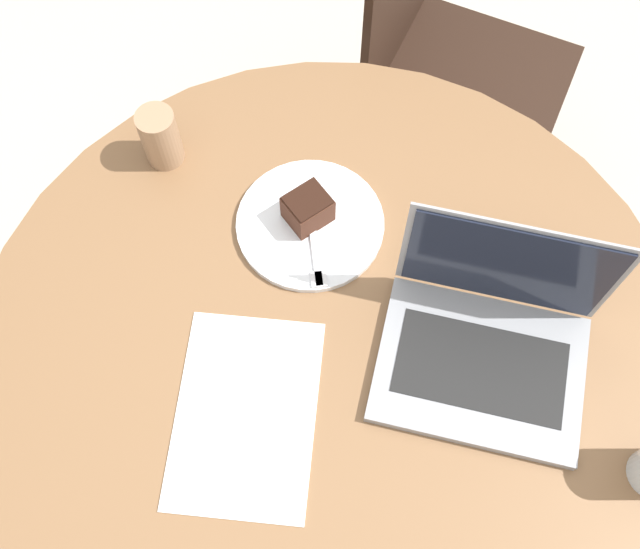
{
  "coord_description": "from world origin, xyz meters",
  "views": [
    {
      "loc": [
        0.38,
        0.11,
        1.85
      ],
      "look_at": [
        -0.1,
        -0.05,
        0.78
      ],
      "focal_mm": 42.0,
      "sensor_mm": 36.0,
      "label": 1
    }
  ],
  "objects_px": {
    "chair": "(444,67)",
    "laptop": "(487,342)",
    "coffee_glass": "(160,137)",
    "plate": "(310,224)"
  },
  "relations": [
    {
      "from": "coffee_glass",
      "to": "laptop",
      "type": "relative_size",
      "value": 0.34
    },
    {
      "from": "plate",
      "to": "laptop",
      "type": "relative_size",
      "value": 0.75
    },
    {
      "from": "chair",
      "to": "laptop",
      "type": "bearing_deg",
      "value": 21.91
    },
    {
      "from": "laptop",
      "to": "chair",
      "type": "bearing_deg",
      "value": -78.89
    },
    {
      "from": "chair",
      "to": "laptop",
      "type": "relative_size",
      "value": 2.82
    },
    {
      "from": "chair",
      "to": "laptop",
      "type": "distance_m",
      "value": 0.83
    },
    {
      "from": "chair",
      "to": "coffee_glass",
      "type": "height_order",
      "value": "chair"
    },
    {
      "from": "coffee_glass",
      "to": "laptop",
      "type": "xyz_separation_m",
      "value": [
        0.18,
        0.62,
        -0.01
      ]
    },
    {
      "from": "coffee_glass",
      "to": "laptop",
      "type": "distance_m",
      "value": 0.64
    },
    {
      "from": "plate",
      "to": "coffee_glass",
      "type": "xyz_separation_m",
      "value": [
        -0.05,
        -0.29,
        0.05
      ]
    }
  ]
}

